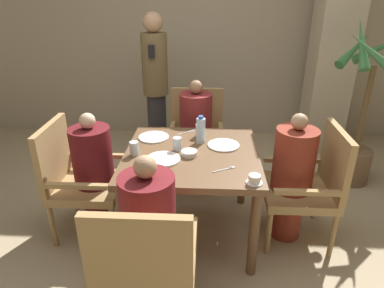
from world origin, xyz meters
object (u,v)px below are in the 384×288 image
object	(u,v)px
diner_in_far_chair	(196,134)
glass_tall_near	(177,144)
chair_right_side	(310,182)
potted_palm	(362,122)
water_bottle	(201,130)
diner_in_left_chair	(94,173)
standing_host	(156,84)
glass_tall_mid	(134,148)
glass_tall_far	(200,130)
bowl_small	(189,153)
chair_near_corner	(146,263)
plate_main_right	(163,159)
diner_in_near_chair	(150,238)
diner_in_right_chair	(292,177)
plate_main_left	(154,137)
plate_dessert_center	(224,145)
teacup_with_saucer	(254,180)
chair_far_side	(196,133)

from	to	relation	value
diner_in_far_chair	glass_tall_near	size ratio (longest dim) A/B	10.44
chair_right_side	potted_palm	bearing A→B (deg)	52.01
water_bottle	diner_in_left_chair	bearing A→B (deg)	-166.80
potted_palm	standing_host	bearing A→B (deg)	166.97
glass_tall_mid	glass_tall_far	bearing A→B (deg)	38.51
bowl_small	water_bottle	size ratio (longest dim) A/B	0.53
chair_near_corner	water_bottle	xyz separation A→B (m)	(0.27, 1.15, 0.34)
plate_main_right	chair_near_corner	bearing A→B (deg)	-90.16
chair_right_side	diner_in_near_chair	xyz separation A→B (m)	(-1.15, -0.79, 0.06)
standing_host	glass_tall_mid	world-z (taller)	standing_host
diner_in_near_chair	standing_host	bearing A→B (deg)	97.23
chair_right_side	diner_in_left_chair	bearing A→B (deg)	180.00
diner_in_right_chair	potted_palm	size ratio (longest dim) A/B	0.64
diner_in_far_chair	glass_tall_far	distance (m)	0.52
plate_main_left	glass_tall_far	bearing A→B (deg)	7.99
glass_tall_far	glass_tall_near	bearing A→B (deg)	-119.79
plate_dessert_center	water_bottle	size ratio (longest dim) A/B	1.12
chair_near_corner	potted_palm	world-z (taller)	potted_palm
plate_main_right	plate_dessert_center	distance (m)	0.53
diner_in_near_chair	teacup_with_saucer	xyz separation A→B (m)	(0.64, 0.36, 0.21)
chair_right_side	plate_main_left	xyz separation A→B (m)	(-1.29, 0.27, 0.24)
chair_far_side	diner_in_near_chair	xyz separation A→B (m)	(-0.21, -1.74, 0.06)
glass_tall_near	glass_tall_mid	world-z (taller)	same
standing_host	water_bottle	bearing A→B (deg)	-65.92
bowl_small	glass_tall_mid	xyz separation A→B (m)	(-0.42, -0.01, 0.03)
plate_main_right	plate_main_left	bearing A→B (deg)	108.42
bowl_small	water_bottle	world-z (taller)	water_bottle
chair_near_corner	glass_tall_far	xyz separation A→B (m)	(0.26, 1.27, 0.29)
diner_in_left_chair	chair_far_side	bearing A→B (deg)	49.87
diner_in_left_chair	standing_host	distance (m)	1.52
standing_host	plate_main_left	bearing A→B (deg)	-82.62
glass_tall_near	glass_tall_far	xyz separation A→B (m)	(0.17, 0.29, 0.00)
chair_near_corner	plate_main_left	xyz separation A→B (m)	(-0.13, 1.22, 0.24)
glass_tall_mid	potted_palm	bearing A→B (deg)	25.38
teacup_with_saucer	plate_main_left	bearing A→B (deg)	137.60
chair_far_side	glass_tall_far	distance (m)	0.68
diner_in_near_chair	plate_main_right	world-z (taller)	diner_in_near_chair
glass_tall_far	diner_in_right_chair	bearing A→B (deg)	-23.74
diner_in_far_chair	teacup_with_saucer	xyz separation A→B (m)	(0.43, -1.23, 0.20)
chair_far_side	glass_tall_mid	bearing A→B (deg)	-113.48
chair_right_side	teacup_with_saucer	world-z (taller)	chair_right_side
chair_near_corner	diner_in_near_chair	world-z (taller)	diner_in_near_chair
bowl_small	plate_main_right	bearing A→B (deg)	-157.95
potted_palm	plate_dessert_center	bearing A→B (deg)	-150.63
diner_in_left_chair	diner_in_near_chair	world-z (taller)	diner_in_near_chair
diner_in_far_chair	chair_near_corner	bearing A→B (deg)	-96.84
chair_far_side	plate_main_left	size ratio (longest dim) A/B	3.73
teacup_with_saucer	bowl_small	world-z (taller)	teacup_with_saucer
chair_far_side	bowl_small	world-z (taller)	chair_far_side
diner_in_far_chair	water_bottle	distance (m)	0.66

